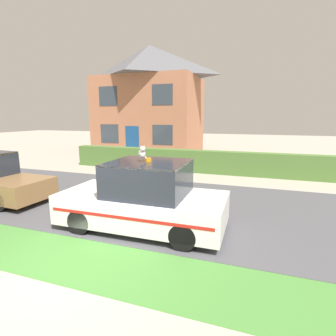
{
  "coord_description": "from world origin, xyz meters",
  "views": [
    {
      "loc": [
        3.17,
        -3.33,
        2.7
      ],
      "look_at": [
        0.4,
        4.66,
        1.05
      ],
      "focal_mm": 28.0,
      "sensor_mm": 36.0,
      "label": 1
    }
  ],
  "objects": [
    {
      "name": "lawn_verge",
      "position": [
        0.0,
        0.46,
        0.0
      ],
      "size": [
        28.0,
        1.52,
        0.01
      ],
      "primitive_type": "cube",
      "color": "#478438",
      "rests_on": "ground"
    },
    {
      "name": "police_car",
      "position": [
        0.63,
        2.26,
        0.76
      ],
      "size": [
        4.04,
        1.87,
        1.74
      ],
      "rotation": [
        0.0,
        0.0,
        3.15
      ],
      "color": "black",
      "rests_on": "road_strip"
    },
    {
      "name": "garden_hedge",
      "position": [
        0.57,
        9.22,
        0.55
      ],
      "size": [
        13.99,
        0.59,
        1.09
      ],
      "primitive_type": "cube",
      "color": "#4C7233",
      "rests_on": "ground"
    },
    {
      "name": "ground_plane",
      "position": [
        0.0,
        0.0,
        0.0
      ],
      "size": [
        80.0,
        80.0,
        0.0
      ],
      "primitive_type": "plane",
      "color": "#A89E8E"
    },
    {
      "name": "house_left",
      "position": [
        -4.78,
        15.43,
        4.0
      ],
      "size": [
        7.56,
        5.51,
        7.84
      ],
      "color": "#A86B4C",
      "rests_on": "ground"
    },
    {
      "name": "road_strip",
      "position": [
        0.0,
        4.14,
        0.01
      ],
      "size": [
        28.0,
        5.85,
        0.01
      ],
      "primitive_type": "cube",
      "color": "#4C4C51",
      "rests_on": "ground"
    },
    {
      "name": "cat",
      "position": [
        0.62,
        2.2,
        1.87
      ],
      "size": [
        0.28,
        0.36,
        0.31
      ],
      "rotation": [
        0.0,
        0.0,
        5.36
      ],
      "color": "silver",
      "rests_on": "police_car"
    }
  ]
}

